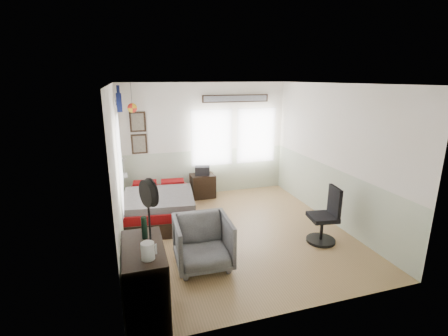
{
  "coord_description": "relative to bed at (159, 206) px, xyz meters",
  "views": [
    {
      "loc": [
        -1.83,
        -5.23,
        2.79
      ],
      "look_at": [
        -0.1,
        0.4,
        1.15
      ],
      "focal_mm": 26.0,
      "sensor_mm": 36.0,
      "label": 1
    }
  ],
  "objects": [
    {
      "name": "ground_plane",
      "position": [
        1.29,
        -0.99,
        -0.29
      ],
      "size": [
        4.0,
        4.5,
        0.01
      ],
      "primitive_type": "cube",
      "color": "olive"
    },
    {
      "name": "black_bag",
      "position": [
        1.15,
        1.03,
        0.37
      ],
      "size": [
        0.39,
        0.3,
        0.2
      ],
      "primitive_type": "cube",
      "rotation": [
        0.0,
        0.0,
        -0.24
      ],
      "color": "black",
      "rests_on": "nightstand"
    },
    {
      "name": "stand_fan",
      "position": [
        -0.34,
        -2.72,
        1.25
      ],
      "size": [
        0.2,
        0.32,
        0.82
      ],
      "rotation": [
        0.0,
        0.0,
        0.39
      ],
      "color": "black",
      "rests_on": "dresser"
    },
    {
      "name": "task_chair",
      "position": [
        2.67,
        -1.79,
        0.12
      ],
      "size": [
        0.51,
        0.51,
        1.0
      ],
      "rotation": [
        0.0,
        0.0,
        -0.15
      ],
      "color": "black",
      "rests_on": "ground_plane"
    },
    {
      "name": "armchair",
      "position": [
        0.46,
        -1.91,
        0.1
      ],
      "size": [
        0.86,
        0.88,
        0.77
      ],
      "primitive_type": "imported",
      "rotation": [
        0.0,
        0.0,
        -0.03
      ],
      "color": "slate",
      "rests_on": "ground_plane"
    },
    {
      "name": "nightstand",
      "position": [
        1.15,
        1.03,
        -0.01
      ],
      "size": [
        0.56,
        0.45,
        0.56
      ],
      "primitive_type": "cube",
      "rotation": [
        0.0,
        0.0,
        0.01
      ],
      "color": "black",
      "rests_on": "ground_plane"
    },
    {
      "name": "dresser",
      "position": [
        -0.45,
        -2.72,
        0.16
      ],
      "size": [
        0.48,
        1.0,
        0.9
      ],
      "primitive_type": "cube",
      "color": "black",
      "rests_on": "ground_plane"
    },
    {
      "name": "wall_decor",
      "position": [
        0.19,
        0.96,
        1.81
      ],
      "size": [
        3.55,
        1.32,
        1.44
      ],
      "color": "#382314",
      "rests_on": "room_shell"
    },
    {
      "name": "bed",
      "position": [
        0.0,
        0.0,
        0.0
      ],
      "size": [
        1.49,
        1.97,
        0.59
      ],
      "rotation": [
        0.0,
        0.0,
        -0.12
      ],
      "color": "black",
      "rests_on": "ground_plane"
    },
    {
      "name": "bottle",
      "position": [
        -0.41,
        -2.51,
        0.75
      ],
      "size": [
        0.07,
        0.07,
        0.28
      ],
      "primitive_type": "cylinder",
      "color": "black",
      "rests_on": "dresser"
    },
    {
      "name": "kettle",
      "position": [
        -0.4,
        -3.01,
        0.71
      ],
      "size": [
        0.17,
        0.14,
        0.19
      ],
      "rotation": [
        0.0,
        0.0,
        -0.15
      ],
      "color": "silver",
      "rests_on": "dresser"
    },
    {
      "name": "room_shell",
      "position": [
        1.22,
        -0.81,
        1.33
      ],
      "size": [
        4.02,
        4.52,
        2.71
      ],
      "color": "silver",
      "rests_on": "ground_plane"
    }
  ]
}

